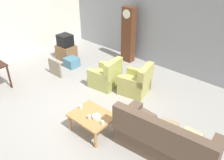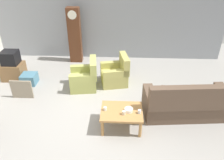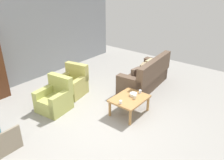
{
  "view_description": "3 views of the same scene",
  "coord_description": "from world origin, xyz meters",
  "px_view_note": "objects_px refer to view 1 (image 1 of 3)",
  "views": [
    {
      "loc": [
        3.7,
        -3.31,
        3.95
      ],
      "look_at": [
        0.27,
        0.6,
        0.84
      ],
      "focal_mm": 38.29,
      "sensor_mm": 36.0,
      "label": 1
    },
    {
      "loc": [
        0.51,
        -4.5,
        3.71
      ],
      "look_at": [
        0.27,
        0.73,
        0.61
      ],
      "focal_mm": 36.06,
      "sensor_mm": 36.0,
      "label": 2
    },
    {
      "loc": [
        -3.7,
        -3.24,
        3.33
      ],
      "look_at": [
        0.52,
        0.17,
        0.82
      ],
      "focal_mm": 35.66,
      "sensor_mm": 36.0,
      "label": 3
    }
  ],
  "objects_px": {
    "tv_stand_cabinet": "(66,53)",
    "framed_picture_leaning": "(55,68)",
    "coffee_table_wood": "(92,117)",
    "cup_cream_tall": "(89,117)",
    "couch_floral": "(165,141)",
    "armchair_olive_near": "(106,77)",
    "cup_blue_rimmed": "(103,123)",
    "grandfather_clock": "(128,35)",
    "tv_crt": "(65,40)",
    "bowl_white_stacked": "(97,117)",
    "cup_white_porcelain": "(81,107)",
    "storage_box_blue": "(72,62)",
    "armchair_olive_far": "(136,83)"
  },
  "relations": [
    {
      "from": "grandfather_clock",
      "to": "cup_blue_rimmed",
      "type": "distance_m",
      "value": 4.21
    },
    {
      "from": "coffee_table_wood",
      "to": "tv_crt",
      "type": "relative_size",
      "value": 2.0
    },
    {
      "from": "armchair_olive_far",
      "to": "cup_cream_tall",
      "type": "relative_size",
      "value": 9.99
    },
    {
      "from": "cup_white_porcelain",
      "to": "bowl_white_stacked",
      "type": "bearing_deg",
      "value": -1.49
    },
    {
      "from": "cup_white_porcelain",
      "to": "bowl_white_stacked",
      "type": "height_order",
      "value": "cup_white_porcelain"
    },
    {
      "from": "cup_white_porcelain",
      "to": "tv_crt",
      "type": "bearing_deg",
      "value": 145.98
    },
    {
      "from": "grandfather_clock",
      "to": "storage_box_blue",
      "type": "distance_m",
      "value": 2.23
    },
    {
      "from": "coffee_table_wood",
      "to": "cup_cream_tall",
      "type": "distance_m",
      "value": 0.18
    },
    {
      "from": "couch_floral",
      "to": "tv_crt",
      "type": "height_order",
      "value": "couch_floral"
    },
    {
      "from": "armchair_olive_near",
      "to": "grandfather_clock",
      "type": "distance_m",
      "value": 2.06
    },
    {
      "from": "armchair_olive_near",
      "to": "framed_picture_leaning",
      "type": "bearing_deg",
      "value": -159.49
    },
    {
      "from": "coffee_table_wood",
      "to": "bowl_white_stacked",
      "type": "xyz_separation_m",
      "value": [
        0.16,
        -0.01,
        0.11
      ]
    },
    {
      "from": "framed_picture_leaning",
      "to": "cup_white_porcelain",
      "type": "height_order",
      "value": "framed_picture_leaning"
    },
    {
      "from": "tv_stand_cabinet",
      "to": "grandfather_clock",
      "type": "bearing_deg",
      "value": 39.06
    },
    {
      "from": "tv_crt",
      "to": "bowl_white_stacked",
      "type": "height_order",
      "value": "tv_crt"
    },
    {
      "from": "armchair_olive_near",
      "to": "cup_blue_rimmed",
      "type": "bearing_deg",
      "value": -49.19
    },
    {
      "from": "couch_floral",
      "to": "cup_white_porcelain",
      "type": "relative_size",
      "value": 25.81
    },
    {
      "from": "tv_crt",
      "to": "cup_white_porcelain",
      "type": "xyz_separation_m",
      "value": [
        3.11,
        -2.1,
        -0.25
      ]
    },
    {
      "from": "framed_picture_leaning",
      "to": "storage_box_blue",
      "type": "bearing_deg",
      "value": 96.73
    },
    {
      "from": "cup_white_porcelain",
      "to": "bowl_white_stacked",
      "type": "distance_m",
      "value": 0.54
    },
    {
      "from": "coffee_table_wood",
      "to": "grandfather_clock",
      "type": "xyz_separation_m",
      "value": [
        -1.72,
        3.54,
        0.6
      ]
    },
    {
      "from": "cup_cream_tall",
      "to": "storage_box_blue",
      "type": "bearing_deg",
      "value": 146.24
    },
    {
      "from": "cup_blue_rimmed",
      "to": "cup_cream_tall",
      "type": "bearing_deg",
      "value": -170.13
    },
    {
      "from": "grandfather_clock",
      "to": "tv_stand_cabinet",
      "type": "relative_size",
      "value": 2.92
    },
    {
      "from": "tv_stand_cabinet",
      "to": "cup_cream_tall",
      "type": "bearing_deg",
      "value": -32.25
    },
    {
      "from": "armchair_olive_near",
      "to": "armchair_olive_far",
      "type": "bearing_deg",
      "value": 18.52
    },
    {
      "from": "tv_crt",
      "to": "bowl_white_stacked",
      "type": "distance_m",
      "value": 4.23
    },
    {
      "from": "coffee_table_wood",
      "to": "bowl_white_stacked",
      "type": "bearing_deg",
      "value": -3.61
    },
    {
      "from": "armchair_olive_near",
      "to": "tv_crt",
      "type": "xyz_separation_m",
      "value": [
        -2.37,
        0.41,
        0.45
      ]
    },
    {
      "from": "armchair_olive_near",
      "to": "tv_stand_cabinet",
      "type": "xyz_separation_m",
      "value": [
        -2.37,
        0.41,
        -0.03
      ]
    },
    {
      "from": "storage_box_blue",
      "to": "bowl_white_stacked",
      "type": "bearing_deg",
      "value": -31.16
    },
    {
      "from": "coffee_table_wood",
      "to": "armchair_olive_far",
      "type": "bearing_deg",
      "value": 95.88
    },
    {
      "from": "couch_floral",
      "to": "cup_cream_tall",
      "type": "bearing_deg",
      "value": -158.51
    },
    {
      "from": "framed_picture_leaning",
      "to": "cup_cream_tall",
      "type": "relative_size",
      "value": 6.47
    },
    {
      "from": "coffee_table_wood",
      "to": "cup_white_porcelain",
      "type": "height_order",
      "value": "cup_white_porcelain"
    },
    {
      "from": "coffee_table_wood",
      "to": "cup_cream_tall",
      "type": "xyz_separation_m",
      "value": [
        0.05,
        -0.13,
        0.11
      ]
    },
    {
      "from": "grandfather_clock",
      "to": "cup_cream_tall",
      "type": "height_order",
      "value": "grandfather_clock"
    },
    {
      "from": "tv_stand_cabinet",
      "to": "framed_picture_leaning",
      "type": "bearing_deg",
      "value": -56.73
    },
    {
      "from": "couch_floral",
      "to": "tv_stand_cabinet",
      "type": "xyz_separation_m",
      "value": [
        -5.12,
        1.61,
        -0.08
      ]
    },
    {
      "from": "armchair_olive_far",
      "to": "grandfather_clock",
      "type": "relative_size",
      "value": 0.47
    },
    {
      "from": "cup_white_porcelain",
      "to": "framed_picture_leaning",
      "type": "bearing_deg",
      "value": 156.44
    },
    {
      "from": "storage_box_blue",
      "to": "cup_cream_tall",
      "type": "xyz_separation_m",
      "value": [
        2.95,
        -1.97,
        0.35
      ]
    },
    {
      "from": "tv_stand_cabinet",
      "to": "storage_box_blue",
      "type": "relative_size",
      "value": 1.51
    },
    {
      "from": "tv_stand_cabinet",
      "to": "armchair_olive_far",
      "type": "bearing_deg",
      "value": -1.79
    },
    {
      "from": "storage_box_blue",
      "to": "cup_blue_rimmed",
      "type": "relative_size",
      "value": 5.23
    },
    {
      "from": "coffee_table_wood",
      "to": "tv_crt",
      "type": "height_order",
      "value": "tv_crt"
    },
    {
      "from": "tv_crt",
      "to": "cup_white_porcelain",
      "type": "relative_size",
      "value": 5.71
    },
    {
      "from": "grandfather_clock",
      "to": "cup_white_porcelain",
      "type": "bearing_deg",
      "value": -69.25
    },
    {
      "from": "couch_floral",
      "to": "armchair_olive_far",
      "type": "xyz_separation_m",
      "value": [
        -1.83,
        1.51,
        -0.05
      ]
    },
    {
      "from": "grandfather_clock",
      "to": "storage_box_blue",
      "type": "bearing_deg",
      "value": -124.76
    }
  ]
}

